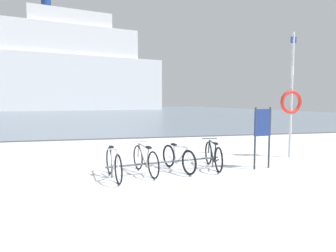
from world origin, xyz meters
TOP-DOWN VIEW (x-y plane):
  - ground at (0.00, 53.90)m, footprint 80.00×132.00m
  - bike_rack at (1.05, 2.64)m, footprint 3.17×0.63m
  - bicycle_0 at (-0.33, 2.30)m, footprint 0.47×1.69m
  - bicycle_1 at (0.49, 2.63)m, footprint 0.56×1.70m
  - bicycle_2 at (1.42, 2.75)m, footprint 0.63×1.63m
  - bicycle_3 at (2.46, 2.84)m, footprint 0.46×1.69m
  - info_sign at (3.76, 2.46)m, footprint 0.55×0.13m
  - rescue_post at (5.58, 3.73)m, footprint 0.80×0.12m
  - ferry_ship at (-7.18, 68.74)m, footprint 42.55×20.48m

SIDE VIEW (x-z plane):
  - ground at x=0.00m, z-range -0.08..0.00m
  - bike_rack at x=1.05m, z-range 0.11..0.42m
  - bicycle_2 at x=1.42m, z-range -0.04..0.72m
  - bicycle_3 at x=2.46m, z-range -0.04..0.76m
  - bicycle_1 at x=0.49m, z-range -0.04..0.76m
  - bicycle_0 at x=-0.33m, z-range -0.04..0.78m
  - info_sign at x=3.76m, z-range 0.29..2.01m
  - rescue_post at x=5.58m, z-range -0.11..4.03m
  - ferry_ship at x=-7.18m, z-range -4.70..23.91m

